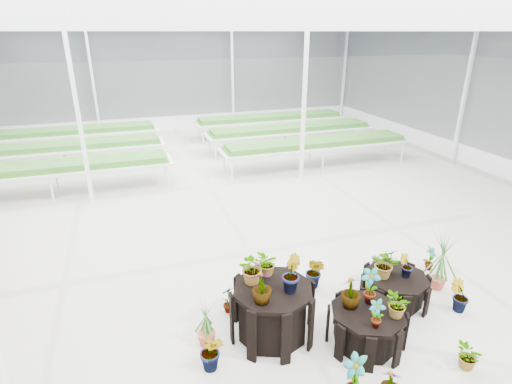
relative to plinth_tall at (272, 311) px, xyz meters
name	(u,v)px	position (x,y,z in m)	size (l,w,h in m)	color
ground_plane	(246,260)	(0.23, 2.11, -0.41)	(24.00, 24.00, 0.00)	gray
greenhouse_shell	(244,150)	(0.23, 2.11, 1.84)	(18.00, 24.00, 4.50)	white
steel_frame	(244,150)	(0.23, 2.11, 1.84)	(18.00, 24.00, 4.50)	silver
nursery_benches	(186,147)	(0.23, 9.31, 0.01)	(16.00, 7.00, 0.84)	silver
plinth_tall	(272,311)	(0.00, 0.00, 0.00)	(1.21, 1.21, 0.82)	black
plinth_mid	(366,327)	(1.20, -0.60, -0.13)	(1.07, 1.07, 0.57)	black
plinth_low	(395,289)	(2.20, 0.10, -0.17)	(1.08, 1.08, 0.49)	black
nursery_plants	(342,289)	(1.11, -0.05, 0.17)	(4.77, 2.93, 1.38)	#336226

